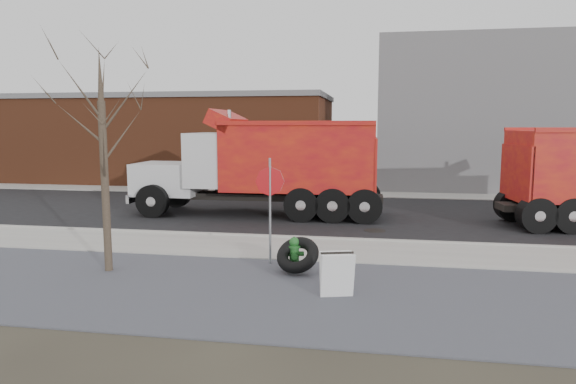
% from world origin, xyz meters
% --- Properties ---
extents(ground, '(120.00, 120.00, 0.00)m').
position_xyz_m(ground, '(0.00, 0.00, 0.00)').
color(ground, '#383328').
rests_on(ground, ground).
extents(gravel_verge, '(60.00, 5.00, 0.03)m').
position_xyz_m(gravel_verge, '(0.00, -3.50, 0.01)').
color(gravel_verge, slate).
rests_on(gravel_verge, ground).
extents(sidewalk, '(60.00, 2.50, 0.06)m').
position_xyz_m(sidewalk, '(0.00, 0.25, 0.03)').
color(sidewalk, '#9E9B93').
rests_on(sidewalk, ground).
extents(curb, '(60.00, 0.15, 0.11)m').
position_xyz_m(curb, '(0.00, 1.55, 0.06)').
color(curb, '#9E9B93').
rests_on(curb, ground).
extents(road, '(60.00, 9.40, 0.02)m').
position_xyz_m(road, '(0.00, 6.30, 0.01)').
color(road, black).
rests_on(road, ground).
extents(far_sidewalk, '(60.00, 2.00, 0.06)m').
position_xyz_m(far_sidewalk, '(0.00, 12.00, 0.03)').
color(far_sidewalk, '#9E9B93').
rests_on(far_sidewalk, ground).
extents(building_grey, '(12.00, 10.00, 8.00)m').
position_xyz_m(building_grey, '(9.00, 18.00, 4.00)').
color(building_grey, slate).
rests_on(building_grey, ground).
extents(building_brick, '(20.20, 8.20, 5.30)m').
position_xyz_m(building_brick, '(-10.00, 17.00, 2.65)').
color(building_brick, brown).
rests_on(building_brick, ground).
extents(bare_tree, '(3.20, 3.20, 5.20)m').
position_xyz_m(bare_tree, '(-3.20, -2.60, 3.30)').
color(bare_tree, '#382D23').
rests_on(bare_tree, ground).
extents(fire_hydrant, '(0.47, 0.46, 0.83)m').
position_xyz_m(fire_hydrant, '(1.13, -1.81, 0.38)').
color(fire_hydrant, '#2B712B').
rests_on(fire_hydrant, ground).
extents(truck_tire, '(1.20, 1.16, 0.85)m').
position_xyz_m(truck_tire, '(1.24, -1.99, 0.44)').
color(truck_tire, black).
rests_on(truck_tire, ground).
extents(stop_sign, '(0.67, 0.32, 2.66)m').
position_xyz_m(stop_sign, '(0.46, -1.35, 1.82)').
color(stop_sign, gray).
rests_on(stop_sign, ground).
extents(sandwich_board, '(0.75, 0.58, 0.92)m').
position_xyz_m(sandwich_board, '(2.28, -3.56, 0.49)').
color(sandwich_board, white).
rests_on(sandwich_board, ground).
extents(dump_truck_red_b, '(9.54, 2.85, 3.97)m').
position_xyz_m(dump_truck_red_b, '(-1.12, 5.51, 2.02)').
color(dump_truck_red_b, black).
rests_on(dump_truck_red_b, ground).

